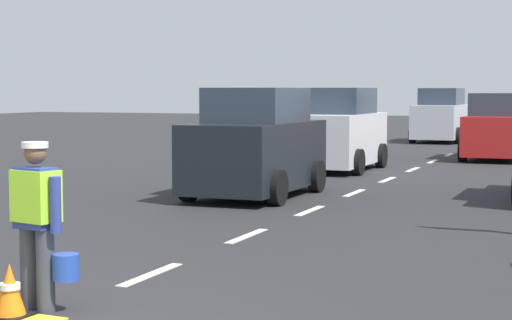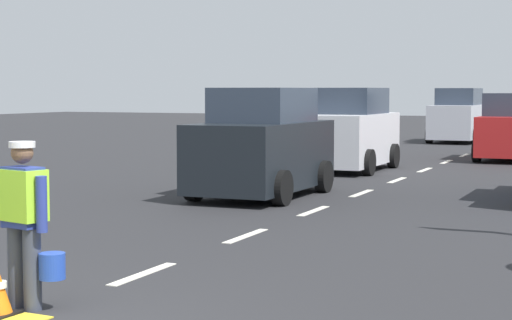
% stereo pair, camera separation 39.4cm
% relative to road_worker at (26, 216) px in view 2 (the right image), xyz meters
% --- Properties ---
extents(ground_plane, '(96.00, 96.00, 0.00)m').
position_rel_road_worker_xyz_m(ground_plane, '(0.20, 20.21, -0.93)').
color(ground_plane, '#28282B').
extents(lane_center_line, '(0.14, 46.40, 0.01)m').
position_rel_road_worker_xyz_m(lane_center_line, '(0.20, 24.41, -0.93)').
color(lane_center_line, silver).
rests_on(lane_center_line, ground).
extents(road_worker, '(0.77, 0.38, 1.67)m').
position_rel_road_worker_xyz_m(road_worker, '(0.00, 0.00, 0.00)').
color(road_worker, '#383D4C').
rests_on(road_worker, ground).
extents(car_oncoming_lead, '(2.07, 3.91, 2.22)m').
position_rel_road_worker_xyz_m(car_oncoming_lead, '(-1.53, 9.62, 0.10)').
color(car_oncoming_lead, black).
rests_on(car_oncoming_lead, ground).
extents(car_outgoing_far, '(1.87, 4.13, 2.08)m').
position_rel_road_worker_xyz_m(car_outgoing_far, '(1.86, 21.54, 0.03)').
color(car_outgoing_far, red).
rests_on(car_outgoing_far, ground).
extents(car_oncoming_third, '(2.04, 4.36, 2.26)m').
position_rel_road_worker_xyz_m(car_oncoming_third, '(-1.45, 30.61, 0.12)').
color(car_oncoming_third, silver).
rests_on(car_oncoming_third, ground).
extents(car_oncoming_second, '(1.90, 4.00, 2.24)m').
position_rel_road_worker_xyz_m(car_oncoming_second, '(-1.61, 16.05, 0.11)').
color(car_oncoming_second, silver).
rests_on(car_oncoming_second, ground).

